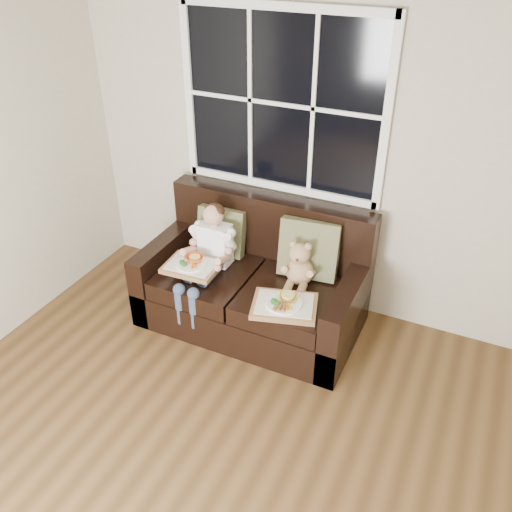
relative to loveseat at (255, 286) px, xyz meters
The scene contains 9 objects.
room_walls 2.46m from the loveseat, 74.32° to the right, with size 4.52×5.02×2.71m.
window_back 1.42m from the loveseat, 90.00° to the left, with size 1.62×0.04×1.37m.
loveseat is the anchor object (origin of this frame).
pillow_left 0.52m from the loveseat, 157.62° to the left, with size 0.40×0.21×0.40m.
pillow_right 0.55m from the loveseat, 21.75° to the left, with size 0.47×0.26×0.47m.
child 0.48m from the loveseat, 160.83° to the right, with size 0.36×0.59×0.81m.
teddy_bear 0.47m from the loveseat, ahead, with size 0.23×0.29×0.37m.
tray_left 0.55m from the loveseat, 143.42° to the right, with size 0.42×0.33×0.10m.
tray_right 0.54m from the loveseat, 40.29° to the right, with size 0.53×0.46×0.10m.
Camera 1 is at (0.94, -1.16, 2.83)m, focal length 38.00 mm.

